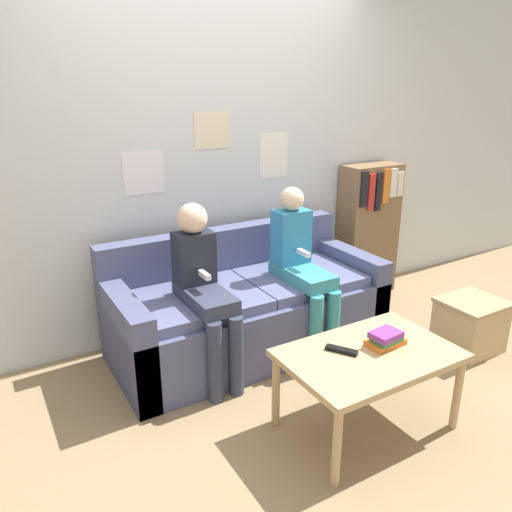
{
  "coord_description": "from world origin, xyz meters",
  "views": [
    {
      "loc": [
        -1.55,
        -2.24,
        1.79
      ],
      "look_at": [
        0.0,
        0.39,
        0.72
      ],
      "focal_mm": 35.0,
      "sensor_mm": 36.0,
      "label": 1
    }
  ],
  "objects_px": {
    "tv_remote": "(342,350)",
    "couch": "(247,309)",
    "coffee_table": "(369,361)",
    "person_right": "(301,263)",
    "storage_box": "(470,325)",
    "person_left": "(204,283)",
    "bookshelf": "(368,230)"
  },
  "relations": [
    {
      "from": "person_left",
      "to": "person_right",
      "type": "relative_size",
      "value": 0.98
    },
    {
      "from": "couch",
      "to": "tv_remote",
      "type": "xyz_separation_m",
      "value": [
        0.0,
        -1.01,
        0.18
      ]
    },
    {
      "from": "person_left",
      "to": "couch",
      "type": "bearing_deg",
      "value": 25.2
    },
    {
      "from": "couch",
      "to": "person_right",
      "type": "distance_m",
      "value": 0.51
    },
    {
      "from": "tv_remote",
      "to": "bookshelf",
      "type": "distance_m",
      "value": 1.95
    },
    {
      "from": "tv_remote",
      "to": "coffee_table",
      "type": "bearing_deg",
      "value": -63.74
    },
    {
      "from": "couch",
      "to": "tv_remote",
      "type": "relative_size",
      "value": 11.35
    },
    {
      "from": "coffee_table",
      "to": "storage_box",
      "type": "distance_m",
      "value": 1.25
    },
    {
      "from": "tv_remote",
      "to": "storage_box",
      "type": "xyz_separation_m",
      "value": [
        1.33,
        0.19,
        -0.28
      ]
    },
    {
      "from": "coffee_table",
      "to": "storage_box",
      "type": "bearing_deg",
      "value": 12.51
    },
    {
      "from": "bookshelf",
      "to": "storage_box",
      "type": "bearing_deg",
      "value": -93.77
    },
    {
      "from": "couch",
      "to": "coffee_table",
      "type": "relative_size",
      "value": 2.06
    },
    {
      "from": "coffee_table",
      "to": "tv_remote",
      "type": "xyz_separation_m",
      "value": [
        -0.13,
        0.08,
        0.06
      ]
    },
    {
      "from": "person_left",
      "to": "bookshelf",
      "type": "height_order",
      "value": "bookshelf"
    },
    {
      "from": "tv_remote",
      "to": "storage_box",
      "type": "height_order",
      "value": "tv_remote"
    },
    {
      "from": "couch",
      "to": "person_right",
      "type": "height_order",
      "value": "person_right"
    },
    {
      "from": "person_right",
      "to": "bookshelf",
      "type": "height_order",
      "value": "bookshelf"
    },
    {
      "from": "couch",
      "to": "person_left",
      "type": "distance_m",
      "value": 0.57
    },
    {
      "from": "storage_box",
      "to": "couch",
      "type": "bearing_deg",
      "value": 148.31
    },
    {
      "from": "bookshelf",
      "to": "person_right",
      "type": "bearing_deg",
      "value": -154.04
    },
    {
      "from": "person_right",
      "to": "bookshelf",
      "type": "bearing_deg",
      "value": 25.96
    },
    {
      "from": "couch",
      "to": "person_left",
      "type": "xyz_separation_m",
      "value": [
        -0.4,
        -0.19,
        0.35
      ]
    },
    {
      "from": "person_right",
      "to": "couch",
      "type": "bearing_deg",
      "value": 149.2
    },
    {
      "from": "couch",
      "to": "bookshelf",
      "type": "distance_m",
      "value": 1.48
    },
    {
      "from": "couch",
      "to": "person_right",
      "type": "bearing_deg",
      "value": -30.8
    },
    {
      "from": "person_right",
      "to": "tv_remote",
      "type": "height_order",
      "value": "person_right"
    },
    {
      "from": "person_left",
      "to": "storage_box",
      "type": "bearing_deg",
      "value": -19.98
    },
    {
      "from": "couch",
      "to": "storage_box",
      "type": "xyz_separation_m",
      "value": [
        1.33,
        -0.82,
        -0.1
      ]
    },
    {
      "from": "person_right",
      "to": "tv_remote",
      "type": "relative_size",
      "value": 6.89
    },
    {
      "from": "person_right",
      "to": "storage_box",
      "type": "height_order",
      "value": "person_right"
    },
    {
      "from": "tv_remote",
      "to": "couch",
      "type": "bearing_deg",
      "value": 57.13
    },
    {
      "from": "couch",
      "to": "coffee_table",
      "type": "distance_m",
      "value": 1.1
    }
  ]
}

